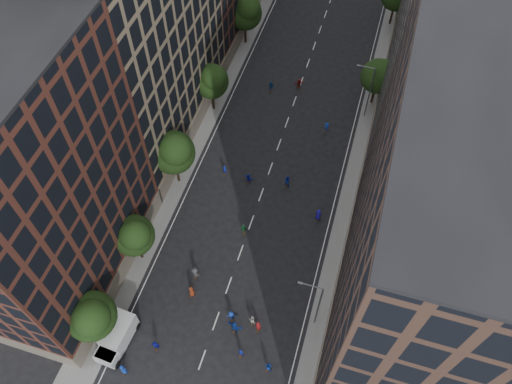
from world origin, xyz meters
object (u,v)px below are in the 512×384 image
cargo_van (116,337)px  skater_0 (123,369)px  streetlamp_near (317,304)px  streetlamp_far (369,90)px  skater_1 (241,353)px  skater_2 (268,366)px

cargo_van → skater_0: cargo_van is taller
cargo_van → skater_0: size_ratio=3.26×
streetlamp_near → streetlamp_far: (0.00, 33.00, 0.00)m
skater_1 → skater_2: (3.20, -0.57, 0.05)m
skater_0 → skater_2: 15.15m
streetlamp_near → skater_0: streetlamp_near is taller
streetlamp_far → skater_0: 47.64m
streetlamp_far → skater_0: streetlamp_far is taller
skater_1 → skater_0: bearing=32.2°
streetlamp_far → cargo_van: size_ratio=1.61×
skater_0 → cargo_van: bearing=-54.7°
streetlamp_near → skater_1: streetlamp_near is taller
skater_2 → skater_0: bearing=33.4°
skater_2 → streetlamp_near: bearing=-102.0°
streetlamp_far → skater_1: 39.57m
cargo_van → streetlamp_near: bearing=26.8°
skater_0 → skater_1: bearing=-155.0°
skater_0 → skater_2: bearing=-162.0°
cargo_van → skater_2: 16.47m
streetlamp_near → streetlamp_far: 33.00m
streetlamp_far → skater_0: size_ratio=5.27×
streetlamp_far → skater_2: (-3.31, -39.35, -4.36)m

